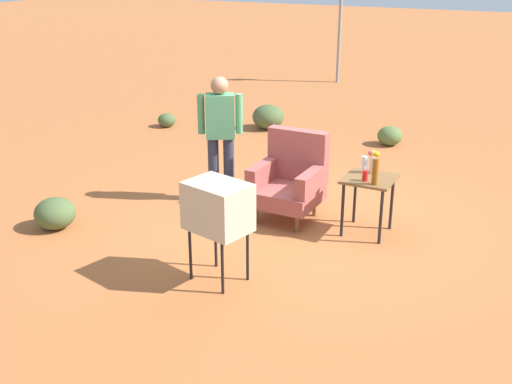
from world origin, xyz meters
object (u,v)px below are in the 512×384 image
tv_on_stand (218,207)px  armchair (290,179)px  soda_can_red (365,176)px  person_standing (220,132)px  side_table (369,186)px  bottle_short_clear (364,165)px  flower_vase (374,160)px  road_sign (340,25)px  bottle_tall_amber (375,172)px

tv_on_stand → armchair: bearing=90.5°
soda_can_red → person_standing: bearing=172.9°
side_table → bottle_short_clear: size_ratio=3.40×
person_standing → flower_vase: (1.99, 0.06, -0.11)m
soda_can_red → flower_vase: 0.32m
bottle_short_clear → soda_can_red: bottle_short_clear is taller
side_table → person_standing: (-2.01, 0.13, 0.36)m
side_table → bottle_short_clear: 0.27m
armchair → soda_can_red: size_ratio=8.69×
side_table → flower_vase: 0.32m
soda_can_red → side_table: bearing=81.9°
side_table → road_sign: size_ratio=0.28×
bottle_tall_amber → flower_vase: bearing=109.1°
bottle_short_clear → soda_can_red: (0.09, -0.26, -0.04)m
person_standing → bottle_tall_amber: bearing=-8.5°
armchair → tv_on_stand: 1.80m
armchair → bottle_tall_amber: bearing=-11.2°
road_sign → soda_can_red: road_sign is taller
side_table → soda_can_red: 0.20m
person_standing → tv_on_stand: bearing=-61.1°
tv_on_stand → soda_can_red: size_ratio=8.44×
road_sign → bottle_short_clear: bearing=-68.5°
road_sign → bottle_short_clear: road_sign is taller
bottle_short_clear → flower_vase: flower_vase is taller
tv_on_stand → road_sign: road_sign is taller
road_sign → bottle_tall_amber: road_sign is taller
armchair → bottle_short_clear: 0.93m
side_table → tv_on_stand: 2.01m
person_standing → bottle_short_clear: (1.90, 0.01, -0.16)m
side_table → road_sign: bearing=111.8°
road_sign → soda_can_red: size_ratio=20.00×
bottle_short_clear → flower_vase: (0.09, 0.05, 0.05)m
person_standing → soda_can_red: size_ratio=13.44×
bottle_tall_amber → bottle_short_clear: 0.40m
armchair → flower_vase: 1.04m
flower_vase → bottle_tall_amber: bearing=-70.9°
tv_on_stand → person_standing: person_standing is taller
person_standing → bottle_tall_amber: (2.12, -0.32, -0.11)m
bottle_tall_amber → flower_vase: (-0.13, 0.38, -0.00)m
person_standing → flower_vase: size_ratio=6.19×
side_table → person_standing: person_standing is taller
flower_vase → side_table: bearing=-84.7°
soda_can_red → flower_vase: (-0.00, 0.31, 0.09)m
road_sign → soda_can_red: (3.32, -8.47, -0.64)m
flower_vase → bottle_short_clear: bearing=-149.4°
bottle_tall_amber → soda_can_red: 0.17m
tv_on_stand → road_sign: bearing=103.2°
person_standing → road_sign: bearing=99.2°
bottle_tall_amber → bottle_short_clear: (-0.22, 0.32, -0.05)m
tv_on_stand → bottle_short_clear: bearing=65.3°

